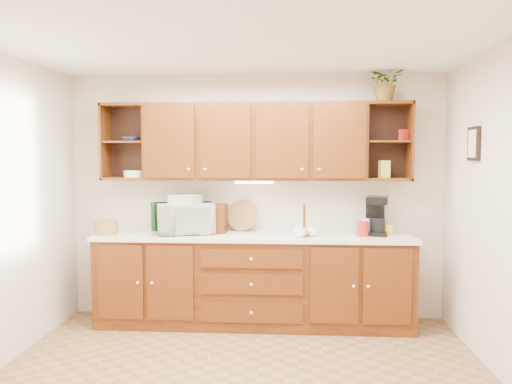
# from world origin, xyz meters

# --- Properties ---
(ceiling) EXTENTS (4.00, 4.00, 0.00)m
(ceiling) POSITION_xyz_m (0.00, 0.00, 2.60)
(ceiling) COLOR white
(ceiling) RESTS_ON back_wall
(back_wall) EXTENTS (4.00, 0.00, 4.00)m
(back_wall) POSITION_xyz_m (0.00, 1.75, 1.30)
(back_wall) COLOR beige
(back_wall) RESTS_ON floor
(base_cabinets) EXTENTS (3.20, 0.60, 0.90)m
(base_cabinets) POSITION_xyz_m (0.00, 1.45, 0.45)
(base_cabinets) COLOR #381606
(base_cabinets) RESTS_ON floor
(countertop) EXTENTS (3.24, 0.64, 0.04)m
(countertop) POSITION_xyz_m (0.00, 1.44, 0.92)
(countertop) COLOR white
(countertop) RESTS_ON base_cabinets
(upper_cabinets) EXTENTS (3.20, 0.33, 0.80)m
(upper_cabinets) POSITION_xyz_m (0.01, 1.59, 1.89)
(upper_cabinets) COLOR #381606
(upper_cabinets) RESTS_ON back_wall
(undercabinet_light) EXTENTS (0.40, 0.05, 0.02)m
(undercabinet_light) POSITION_xyz_m (0.00, 1.53, 1.47)
(undercabinet_light) COLOR white
(undercabinet_light) RESTS_ON upper_cabinets
(framed_picture) EXTENTS (0.03, 0.24, 0.30)m
(framed_picture) POSITION_xyz_m (1.98, 0.90, 1.85)
(framed_picture) COLOR black
(framed_picture) RESTS_ON right_wall
(wicker_basket) EXTENTS (0.28, 0.28, 0.14)m
(wicker_basket) POSITION_xyz_m (-1.52, 1.39, 1.01)
(wicker_basket) COLOR olive
(wicker_basket) RESTS_ON countertop
(microwave) EXTENTS (0.66, 0.54, 0.32)m
(microwave) POSITION_xyz_m (-0.71, 1.46, 1.10)
(microwave) COLOR beige
(microwave) RESTS_ON countertop
(towel_stack) EXTENTS (0.34, 0.29, 0.09)m
(towel_stack) POSITION_xyz_m (-0.71, 1.46, 1.30)
(towel_stack) COLOR tan
(towel_stack) RESTS_ON microwave
(wine_bottle) EXTENTS (0.08, 0.08, 0.31)m
(wine_bottle) POSITION_xyz_m (-1.08, 1.62, 1.10)
(wine_bottle) COLOR black
(wine_bottle) RESTS_ON countertop
(woven_tray) EXTENTS (0.35, 0.15, 0.33)m
(woven_tray) POSITION_xyz_m (-0.14, 1.69, 0.95)
(woven_tray) COLOR olive
(woven_tray) RESTS_ON countertop
(bread_box) EXTENTS (0.43, 0.28, 0.29)m
(bread_box) POSITION_xyz_m (-0.51, 1.57, 1.09)
(bread_box) COLOR #381606
(bread_box) RESTS_ON countertop
(mug_tree) EXTENTS (0.26, 0.28, 0.33)m
(mug_tree) POSITION_xyz_m (0.52, 1.36, 0.99)
(mug_tree) COLOR #381606
(mug_tree) RESTS_ON countertop
(canister_red) EXTENTS (0.16, 0.16, 0.16)m
(canister_red) POSITION_xyz_m (1.10, 1.40, 1.02)
(canister_red) COLOR #A21F17
(canister_red) RESTS_ON countertop
(canister_white) EXTENTS (0.10, 0.10, 0.17)m
(canister_white) POSITION_xyz_m (1.13, 1.43, 1.03)
(canister_white) COLOR white
(canister_white) RESTS_ON countertop
(canister_yellow) EXTENTS (0.10, 0.10, 0.11)m
(canister_yellow) POSITION_xyz_m (1.37, 1.49, 0.99)
(canister_yellow) COLOR yellow
(canister_yellow) RESTS_ON countertop
(coffee_maker) EXTENTS (0.27, 0.32, 0.39)m
(coffee_maker) POSITION_xyz_m (1.26, 1.52, 1.13)
(coffee_maker) COLOR black
(coffee_maker) RESTS_ON countertop
(bowl_stack) EXTENTS (0.22, 0.22, 0.04)m
(bowl_stack) POSITION_xyz_m (-1.29, 1.55, 1.92)
(bowl_stack) COLOR navy
(bowl_stack) RESTS_ON upper_cabinets
(plate_stack) EXTENTS (0.30, 0.30, 0.07)m
(plate_stack) POSITION_xyz_m (-1.27, 1.57, 1.56)
(plate_stack) COLOR white
(plate_stack) RESTS_ON upper_cabinets
(pantry_box_yellow) EXTENTS (0.11, 0.10, 0.18)m
(pantry_box_yellow) POSITION_xyz_m (1.33, 1.56, 1.61)
(pantry_box_yellow) COLOR yellow
(pantry_box_yellow) RESTS_ON upper_cabinets
(pantry_box_red) EXTENTS (0.10, 0.09, 0.11)m
(pantry_box_red) POSITION_xyz_m (1.52, 1.56, 1.96)
(pantry_box_red) COLOR #A21F17
(pantry_box_red) RESTS_ON upper_cabinets
(potted_plant) EXTENTS (0.38, 0.34, 0.38)m
(potted_plant) POSITION_xyz_m (1.33, 1.54, 2.48)
(potted_plant) COLOR #999999
(potted_plant) RESTS_ON upper_cabinets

